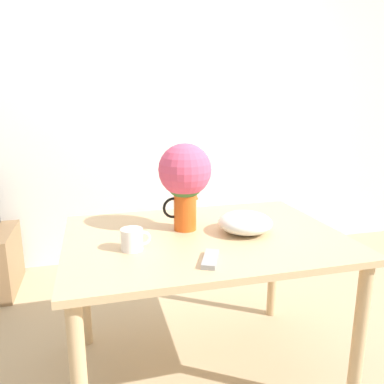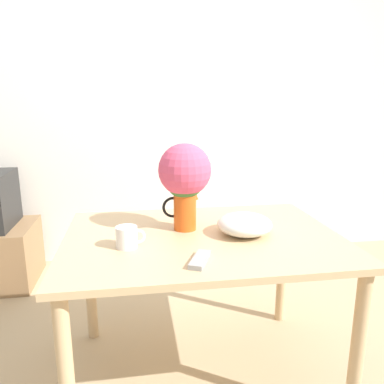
% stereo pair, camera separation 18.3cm
% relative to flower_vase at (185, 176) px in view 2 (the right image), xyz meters
% --- Properties ---
extents(ground_plane, '(12.00, 12.00, 0.00)m').
position_rel_flower_vase_xyz_m(ground_plane, '(0.17, -0.12, -1.02)').
color(ground_plane, tan).
extents(wall_back, '(8.00, 0.05, 2.60)m').
position_rel_flower_vase_xyz_m(wall_back, '(0.17, 1.51, 0.28)').
color(wall_back, silver).
rests_on(wall_back, ground_plane).
extents(table, '(1.30, 0.94, 0.76)m').
position_rel_flower_vase_xyz_m(table, '(0.07, -0.10, -0.37)').
color(table, tan).
rests_on(table, ground_plane).
extents(flower_vase, '(0.26, 0.26, 0.43)m').
position_rel_flower_vase_xyz_m(flower_vase, '(0.00, 0.00, 0.00)').
color(flower_vase, '#E05619').
rests_on(flower_vase, table).
extents(coffee_mug, '(0.13, 0.09, 0.09)m').
position_rel_flower_vase_xyz_m(coffee_mug, '(-0.28, -0.20, -0.22)').
color(coffee_mug, white).
rests_on(coffee_mug, table).
extents(white_bowl, '(0.26, 0.26, 0.10)m').
position_rel_flower_vase_xyz_m(white_bowl, '(0.27, -0.12, -0.22)').
color(white_bowl, silver).
rests_on(white_bowl, table).
extents(remote_control, '(0.12, 0.17, 0.02)m').
position_rel_flower_vase_xyz_m(remote_control, '(0.00, -0.40, -0.26)').
color(remote_control, '#999999').
rests_on(remote_control, table).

